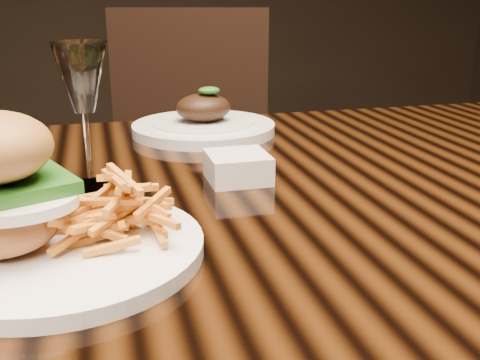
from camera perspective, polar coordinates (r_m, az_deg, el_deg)
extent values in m
cube|color=black|center=(0.71, -3.15, -2.87)|extent=(1.60, 0.90, 0.04)
cube|color=black|center=(1.49, 23.07, -8.25)|extent=(0.06, 0.06, 0.71)
cylinder|color=white|center=(0.56, -17.51, -6.73)|extent=(0.26, 0.26, 0.01)
ellipsoid|color=brown|center=(0.55, -22.89, -4.47)|extent=(0.10, 0.10, 0.04)
ellipsoid|color=silver|center=(0.52, -22.00, -2.23)|extent=(0.11, 0.09, 0.01)
ellipsoid|color=orange|center=(0.51, -19.76, -1.72)|extent=(0.02, 0.02, 0.01)
cube|color=white|center=(0.74, -0.23, 1.33)|extent=(0.10, 0.10, 0.04)
cylinder|color=white|center=(0.74, -14.86, -0.63)|extent=(0.06, 0.06, 0.00)
cylinder|color=white|center=(0.73, -15.17, 3.03)|extent=(0.01, 0.01, 0.09)
cone|color=white|center=(0.71, -15.77, 10.00)|extent=(0.07, 0.07, 0.08)
cylinder|color=white|center=(1.00, -3.71, 5.26)|extent=(0.25, 0.25, 0.02)
cylinder|color=white|center=(1.00, -3.71, 5.37)|extent=(0.18, 0.18, 0.02)
ellipsoid|color=black|center=(1.00, -3.75, 7.36)|extent=(0.10, 0.08, 0.05)
ellipsoid|color=#2A711C|center=(0.98, -3.17, 9.07)|extent=(0.04, 0.03, 0.01)
cube|color=black|center=(1.56, -5.56, -1.86)|extent=(0.57, 0.57, 0.06)
cube|color=black|center=(1.70, -5.07, 8.57)|extent=(0.46, 0.17, 0.50)
cylinder|color=black|center=(1.52, -13.39, -12.30)|extent=(0.04, 0.04, 0.45)
cylinder|color=black|center=(1.47, 1.46, -12.73)|extent=(0.04, 0.04, 0.45)
cylinder|color=black|center=(1.85, -10.63, -6.34)|extent=(0.04, 0.04, 0.45)
cylinder|color=black|center=(1.81, 1.33, -6.51)|extent=(0.04, 0.04, 0.45)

